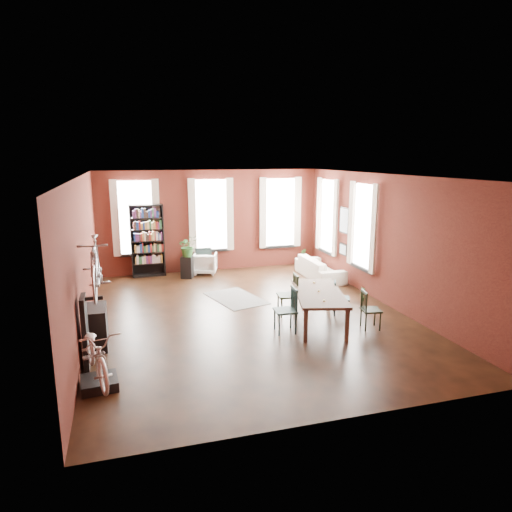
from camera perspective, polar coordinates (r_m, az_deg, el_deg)
name	(u,v)px	position (r m, az deg, el deg)	size (l,w,h in m)	color
room	(251,220)	(10.81, -0.59, 4.52)	(9.00, 9.04, 3.22)	black
dining_table	(318,308)	(10.13, 7.80, -6.44)	(0.98, 2.15, 0.73)	brown
dining_chair_a	(285,310)	(9.57, 3.68, -6.80)	(0.44, 0.44, 0.95)	#193738
dining_chair_b	(288,295)	(10.58, 3.97, -4.90)	(0.44, 0.44, 0.96)	#1E2E1B
dining_chair_c	(371,310)	(10.07, 14.17, -6.54)	(0.39, 0.39, 0.83)	black
dining_chair_d	(341,298)	(10.79, 10.61, -5.20)	(0.37, 0.37, 0.79)	#1A373B
bookshelf	(148,241)	(14.24, -13.40, 1.87)	(1.00, 0.32, 2.20)	black
white_armchair	(205,262)	(14.37, -6.40, -0.79)	(0.70, 0.65, 0.72)	white
cream_sofa	(320,265)	(13.89, 7.99, -1.09)	(2.08, 0.61, 0.81)	beige
striped_rug	(236,298)	(11.89, -2.54, -5.30)	(1.07, 1.72, 0.01)	black
bike_trainer	(99,383)	(7.94, -18.99, -14.78)	(0.56, 0.56, 0.16)	black
bike_wall_rack	(85,332)	(8.48, -20.56, -8.94)	(0.16, 0.60, 1.30)	black
console_table	(96,327)	(9.39, -19.33, -8.37)	(0.40, 0.80, 0.80)	black
plant_stand	(187,267)	(13.92, -8.60, -1.39)	(0.33, 0.33, 0.67)	black
plant_by_sofa	(301,262)	(15.41, 5.69, -0.73)	(0.33, 0.59, 0.27)	#2C5221
plant_small	(363,298)	(11.99, 13.21, -5.17)	(0.20, 0.37, 0.13)	#285723
bicycle_floor	(94,328)	(7.58, -19.56, -8.53)	(0.59, 0.89, 1.69)	beige
bicycle_hung	(94,247)	(8.06, -19.59, 1.04)	(0.47, 1.00, 1.66)	#A5A8AD
plant_on_stand	(188,248)	(13.78, -8.51, 0.97)	(0.58, 0.65, 0.51)	#275923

